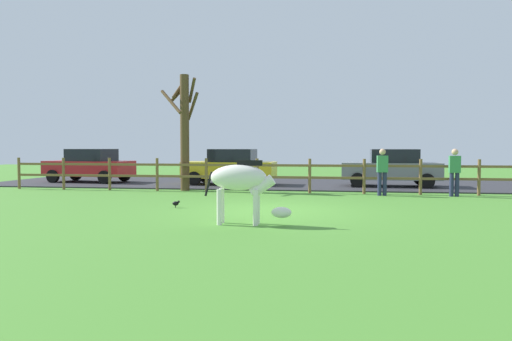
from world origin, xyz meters
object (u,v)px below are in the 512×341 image
(parked_car_red, at_px, (90,165))
(zebra, at_px, (242,182))
(visitor_left_of_tree, at_px, (455,170))
(parked_car_yellow, at_px, (230,166))
(bare_tree, at_px, (184,128))
(crow_on_grass, at_px, (176,203))
(visitor_right_of_tree, at_px, (382,170))
(parked_car_grey, at_px, (391,167))

(parked_car_red, bearing_deg, zebra, -49.07)
(parked_car_red, relative_size, visitor_left_of_tree, 2.53)
(parked_car_yellow, height_order, visitor_left_of_tree, visitor_left_of_tree)
(parked_car_yellow, xyz_separation_m, visitor_left_of_tree, (8.58, -3.37, 0.06))
(bare_tree, xyz_separation_m, zebra, (3.75, -7.74, -1.51))
(crow_on_grass, relative_size, visitor_right_of_tree, 0.13)
(zebra, xyz_separation_m, visitor_right_of_tree, (3.67, 6.90, -0.02))
(visitor_right_of_tree, bearing_deg, parked_car_red, 163.46)
(parked_car_red, relative_size, visitor_right_of_tree, 2.53)
(parked_car_yellow, height_order, parked_car_red, same)
(zebra, height_order, visitor_left_of_tree, visitor_left_of_tree)
(crow_on_grass, bearing_deg, visitor_left_of_tree, 27.69)
(parked_car_grey, distance_m, visitor_right_of_tree, 3.63)
(parked_car_grey, relative_size, visitor_right_of_tree, 2.47)
(crow_on_grass, bearing_deg, bare_tree, 104.84)
(parked_car_red, height_order, visitor_right_of_tree, visitor_right_of_tree)
(parked_car_yellow, bearing_deg, crow_on_grass, -89.16)
(bare_tree, xyz_separation_m, visitor_right_of_tree, (7.42, -0.85, -1.53))
(bare_tree, distance_m, parked_car_grey, 8.72)
(parked_car_grey, height_order, parked_car_red, same)
(bare_tree, xyz_separation_m, visitor_left_of_tree, (9.84, -0.76, -1.53))
(crow_on_grass, bearing_deg, parked_car_grey, 49.47)
(parked_car_grey, bearing_deg, zebra, -112.79)
(crow_on_grass, height_order, visitor_left_of_tree, visitor_left_of_tree)
(crow_on_grass, distance_m, parked_car_red, 10.79)
(bare_tree, bearing_deg, visitor_left_of_tree, -4.40)
(parked_car_yellow, bearing_deg, bare_tree, -115.82)
(crow_on_grass, distance_m, visitor_left_of_tree, 9.59)
(crow_on_grass, xyz_separation_m, visitor_right_of_tree, (6.04, 4.35, 0.78))
(crow_on_grass, distance_m, parked_car_grey, 10.43)
(parked_car_grey, bearing_deg, visitor_right_of_tree, -101.40)
(crow_on_grass, relative_size, parked_car_red, 0.05)
(parked_car_red, bearing_deg, parked_car_grey, -1.28)
(zebra, height_order, visitor_right_of_tree, visitor_right_of_tree)
(visitor_left_of_tree, bearing_deg, parked_car_grey, 116.16)
(parked_car_grey, distance_m, parked_car_red, 13.72)
(bare_tree, height_order, parked_car_grey, bare_tree)
(zebra, bearing_deg, bare_tree, 115.81)
(parked_car_yellow, xyz_separation_m, parked_car_red, (-6.85, 0.41, 0.00))
(parked_car_grey, bearing_deg, parked_car_red, 178.72)
(crow_on_grass, height_order, parked_car_red, parked_car_red)
(parked_car_yellow, height_order, visitor_right_of_tree, visitor_right_of_tree)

